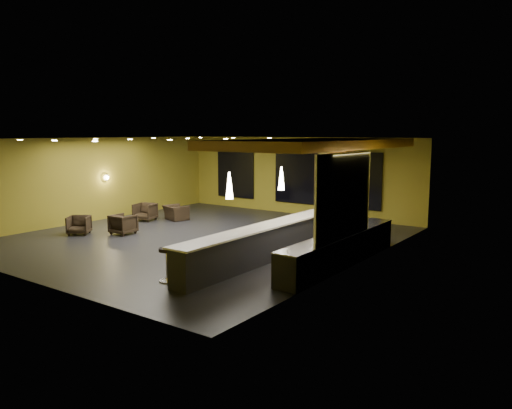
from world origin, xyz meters
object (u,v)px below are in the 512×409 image
Objects in this scene: staff_b at (362,221)px; bar_stool_1 at (196,254)px; staff_c at (355,224)px; armchair_b at (123,224)px; armchair_c at (145,212)px; column at (341,186)px; prep_counter at (340,250)px; staff_a at (331,219)px; bar_stool_4 at (273,231)px; pendant_2 at (321,173)px; bar_stool_3 at (248,237)px; armchair_a at (79,225)px; bar_stool_5 at (291,228)px; bar_stool_2 at (222,245)px; armchair_d at (176,213)px; pendant_1 at (281,178)px; bar_counter at (272,242)px; bar_stool_6 at (302,222)px; pendant_0 at (229,186)px.

bar_stool_1 is at bearing -131.14° from staff_b.
staff_c is 1.85× the size of armchair_b.
staff_b is 8.61m from armchair_b.
armchair_c is (-1.48, 2.39, 0.01)m from armchair_b.
staff_c is at bearing -51.92° from column.
prep_counter is 3.30× the size of staff_a.
pendant_2 is at bearing 66.65° from bar_stool_4.
staff_b is at bearing 68.74° from bar_stool_1.
pendant_2 is 3.62m from bar_stool_3.
bar_stool_3 is at bearing -27.74° from armchair_a.
armchair_a is 7.81m from bar_stool_5.
prep_counter is at bearing 30.83° from bar_stool_2.
bar_stool_2 is (6.78, -0.01, 0.16)m from armchair_a.
prep_counter is 9.34m from armchair_d.
pendant_1 is at bearing 180.00° from prep_counter.
bar_counter is at bearing 53.66° from bar_stool_2.
prep_counter is at bearing -14.52° from bar_stool_4.
staff_b is (0.72, 0.85, -0.15)m from staff_a.
armchair_b is at bearing -147.42° from bar_stool_6.
pendant_1 is 8.32m from armchair_c.
staff_b is at bearing 27.55° from bar_stool_5.
armchair_a is (-9.69, -1.73, -0.08)m from prep_counter.
bar_stool_2 is (6.07, -4.29, 0.20)m from armchair_d.
pendant_1 reaches higher than staff_b.
bar_counter is 7.62m from armchair_d.
staff_a is 2.21× the size of armchair_c.
bar_stool_3 reaches higher than bar_stool_1.
bar_counter is 9.45× the size of bar_stool_4.
pendant_0 is 0.94× the size of bar_stool_1.
prep_counter is 3.25m from bar_stool_5.
armchair_d is at bearing 159.88° from pendant_1.
armchair_b is 6.24m from bar_stool_5.
pendant_1 is at bearing -68.06° from bar_stool_5.
bar_stool_6 is (-0.01, 3.31, -0.00)m from bar_stool_3.
bar_stool_2 is (-0.91, -1.74, -1.84)m from pendant_1.
bar_stool_5 is at bearing -107.12° from column.
armchair_b is at bearing -74.60° from armchair_c.
armchair_d is at bearing -179.20° from staff_c.
bar_stool_3 reaches higher than armchair_d.
pendant_1 is at bearing -90.00° from pendant_2.
staff_a is 2.98m from bar_stool_3.
pendant_1 is 2.69m from bar_stool_2.
bar_stool_4 is at bearing 84.87° from bar_stool_3.
armchair_b is (-6.43, -0.73, -1.98)m from pendant_1.
armchair_b is (-7.10, -2.75, -0.54)m from staff_a.
armchair_a is 3.40m from armchair_c.
staff_b is at bearing 75.54° from pendant_0.
staff_c is at bearing -12.34° from armchair_c.
pendant_1 is 2.57m from staff_a.
pendant_2 is (-2.00, 2.50, 1.92)m from prep_counter.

